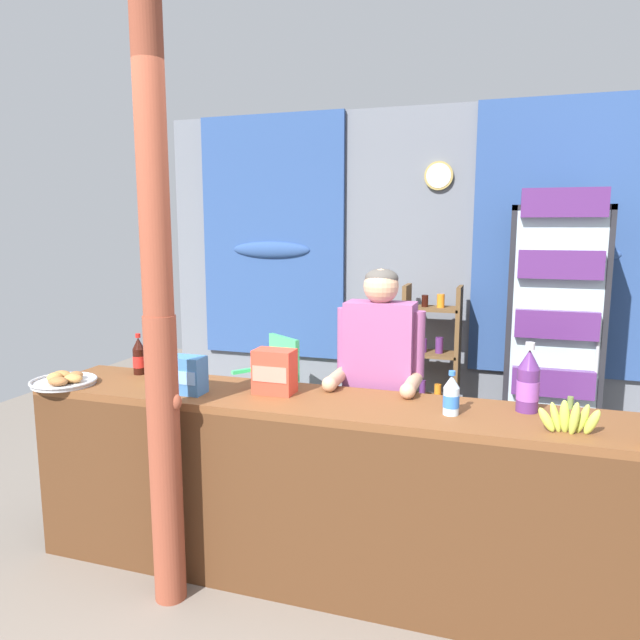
# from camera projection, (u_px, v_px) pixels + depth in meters

# --- Properties ---
(ground_plane) EXTENTS (8.11, 8.11, 0.00)m
(ground_plane) POSITION_uv_depth(u_px,v_px,m) (353.00, 512.00, 3.74)
(ground_plane) COLOR slate
(back_wall_curtained) EXTENTS (4.69, 0.22, 2.82)m
(back_wall_curtained) POSITION_uv_depth(u_px,v_px,m) (410.00, 265.00, 5.31)
(back_wall_curtained) COLOR slate
(back_wall_curtained) RESTS_ON ground
(stall_counter) EXTENTS (3.01, 0.53, 0.95)m
(stall_counter) POSITION_uv_depth(u_px,v_px,m) (310.00, 479.00, 2.86)
(stall_counter) COLOR brown
(stall_counter) RESTS_ON ground
(timber_post) EXTENTS (0.17, 0.15, 2.80)m
(timber_post) POSITION_uv_depth(u_px,v_px,m) (160.00, 329.00, 2.68)
(timber_post) COLOR brown
(timber_post) RESTS_ON ground
(drink_fridge) EXTENTS (0.68, 0.71, 2.06)m
(drink_fridge) POSITION_uv_depth(u_px,v_px,m) (554.00, 316.00, 4.45)
(drink_fridge) COLOR #232328
(drink_fridge) RESTS_ON ground
(bottle_shelf_rack) EXTENTS (0.48, 0.28, 1.30)m
(bottle_shelf_rack) POSITION_uv_depth(u_px,v_px,m) (431.00, 359.00, 5.03)
(bottle_shelf_rack) COLOR brown
(bottle_shelf_rack) RESTS_ON ground
(plastic_lawn_chair) EXTENTS (0.61, 0.61, 0.86)m
(plastic_lawn_chair) POSITION_uv_depth(u_px,v_px,m) (272.00, 380.00, 5.03)
(plastic_lawn_chair) COLOR #4CC675
(plastic_lawn_chair) RESTS_ON ground
(shopkeeper) EXTENTS (0.49, 0.42, 1.57)m
(shopkeeper) POSITION_uv_depth(u_px,v_px,m) (379.00, 376.00, 3.23)
(shopkeeper) COLOR #28282D
(shopkeeper) RESTS_ON ground
(soda_bottle_grape_soda) EXTENTS (0.10, 0.10, 0.32)m
(soda_bottle_grape_soda) POSITION_uv_depth(u_px,v_px,m) (528.00, 382.00, 2.70)
(soda_bottle_grape_soda) COLOR #56286B
(soda_bottle_grape_soda) RESTS_ON stall_counter
(soda_bottle_cola) EXTENTS (0.07, 0.07, 0.24)m
(soda_bottle_cola) POSITION_uv_depth(u_px,v_px,m) (139.00, 357.00, 3.39)
(soda_bottle_cola) COLOR black
(soda_bottle_cola) RESTS_ON stall_counter
(soda_bottle_lime_soda) EXTENTS (0.08, 0.08, 0.20)m
(soda_bottle_lime_soda) POSITION_uv_depth(u_px,v_px,m) (155.00, 365.00, 3.26)
(soda_bottle_lime_soda) COLOR #75C64C
(soda_bottle_lime_soda) RESTS_ON stall_counter
(soda_bottle_water) EXTENTS (0.07, 0.07, 0.20)m
(soda_bottle_water) POSITION_uv_depth(u_px,v_px,m) (451.00, 396.00, 2.66)
(soda_bottle_water) COLOR silver
(soda_bottle_water) RESTS_ON stall_counter
(snack_box_biscuit) EXTENTS (0.19, 0.12, 0.19)m
(snack_box_biscuit) POSITION_uv_depth(u_px,v_px,m) (186.00, 375.00, 3.00)
(snack_box_biscuit) COLOR #3D75B7
(snack_box_biscuit) RESTS_ON stall_counter
(snack_box_crackers) EXTENTS (0.20, 0.14, 0.23)m
(snack_box_crackers) POSITION_uv_depth(u_px,v_px,m) (275.00, 371.00, 3.00)
(snack_box_crackers) COLOR #E5422D
(snack_box_crackers) RESTS_ON stall_counter
(pastry_tray) EXTENTS (0.35, 0.35, 0.07)m
(pastry_tray) POSITION_uv_depth(u_px,v_px,m) (64.00, 380.00, 3.17)
(pastry_tray) COLOR #BCBCC1
(pastry_tray) RESTS_ON stall_counter
(banana_bunch) EXTENTS (0.26, 0.07, 0.16)m
(banana_bunch) POSITION_uv_depth(u_px,v_px,m) (569.00, 418.00, 2.43)
(banana_bunch) COLOR #B7C647
(banana_bunch) RESTS_ON stall_counter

